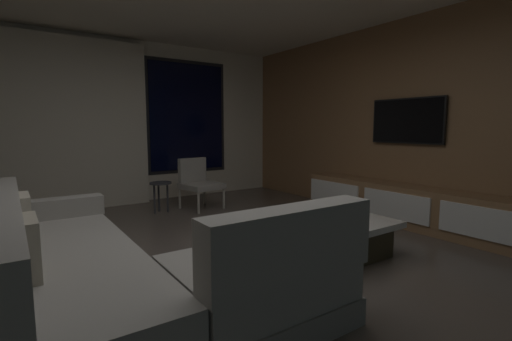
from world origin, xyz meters
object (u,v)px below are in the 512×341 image
Objects in this scene: sectional_couch at (115,275)px; side_stool at (161,188)px; accent_chair_near_window at (198,180)px; coffee_table at (320,234)px; media_console at (408,207)px; mounted_tv at (407,121)px; book_stack_on_coffee_table at (332,212)px.

sectional_couch is 3.01m from side_stool.
sectional_couch reaches higher than accent_chair_near_window.
media_console is (1.65, 0.09, 0.06)m from coffee_table.
coffee_table is 1.12× the size of mounted_tv.
sectional_couch is at bearing -177.87° from book_stack_on_coffee_table.
mounted_tv reaches higher than coffee_table.
book_stack_on_coffee_table is 0.10× the size of media_console.
sectional_couch is 8.42× the size of book_stack_on_coffee_table.
accent_chair_near_window is (-0.11, 2.59, 0.25)m from coffee_table.
mounted_tv is (1.72, 0.33, 0.93)m from book_stack_on_coffee_table.
media_console reaches higher than side_stool.
mounted_tv is at bearing 10.92° from book_stack_on_coffee_table.
accent_chair_near_window is at bearing 94.81° from book_stack_on_coffee_table.
mounted_tv is at bearing 6.11° from sectional_couch.
coffee_table is 3.91× the size of book_stack_on_coffee_table.
side_stool is at bearing 64.69° from sectional_couch.
side_stool is at bearing 105.55° from coffee_table.
mounted_tv is (0.18, 0.20, 1.10)m from media_console.
coffee_table is at bearing -74.45° from side_stool.
accent_chair_near_window is at bearing 55.09° from sectional_couch.
coffee_table is 0.26m from book_stack_on_coffee_table.
mounted_tv reaches higher than sectional_couch.
book_stack_on_coffee_table is 1.55m from media_console.
book_stack_on_coffee_table is at bearing -72.55° from side_stool.
coffee_table is 2.60m from accent_chair_near_window.
media_console is at bearing 3.33° from sectional_couch.
accent_chair_near_window is (1.90, 2.72, 0.14)m from sectional_couch.
book_stack_on_coffee_table is at bearing -85.19° from accent_chair_near_window.
media_console is (3.66, 0.21, -0.04)m from sectional_couch.
coffee_table is 2.19m from mounted_tv.
book_stack_on_coffee_table is 0.38× the size of accent_chair_near_window.
accent_chair_near_window is 0.61m from side_stool.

